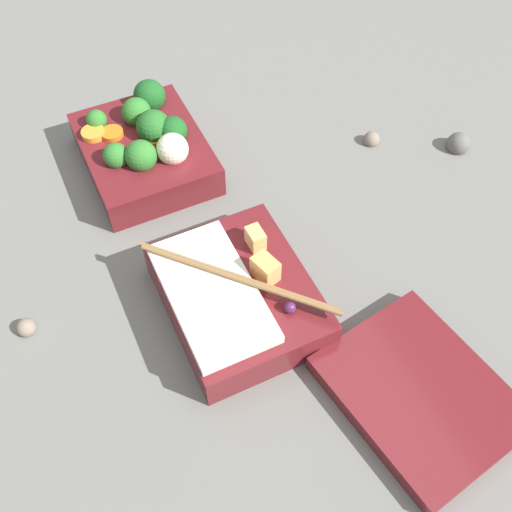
{
  "coord_description": "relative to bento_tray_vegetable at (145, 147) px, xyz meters",
  "views": [
    {
      "loc": [
        0.44,
        -0.13,
        0.56
      ],
      "look_at": [
        0.09,
        0.03,
        0.04
      ],
      "focal_mm": 42.0,
      "sensor_mm": 36.0,
      "label": 1
    }
  ],
  "objects": [
    {
      "name": "pebble_1",
      "position": [
        0.15,
        0.38,
        -0.02
      ],
      "size": [
        0.03,
        0.03,
        0.03
      ],
      "primitive_type": "sphere",
      "color": "#595651",
      "rests_on": "ground_plane"
    },
    {
      "name": "bento_tray_rice",
      "position": [
        0.25,
        0.01,
        -0.0
      ],
      "size": [
        0.18,
        0.16,
        0.07
      ],
      "color": "maroon",
      "rests_on": "ground_plane"
    },
    {
      "name": "bento_tray_vegetable",
      "position": [
        0.0,
        0.0,
        0.0
      ],
      "size": [
        0.18,
        0.15,
        0.08
      ],
      "color": "maroon",
      "rests_on": "ground_plane"
    },
    {
      "name": "pebble_0",
      "position": [
        0.18,
        -0.2,
        -0.03
      ],
      "size": [
        0.02,
        0.02,
        0.02
      ],
      "primitive_type": "sphere",
      "color": "#7A6B5B",
      "rests_on": "ground_plane"
    },
    {
      "name": "ground_plane",
      "position": [
        0.13,
        0.02,
        -0.03
      ],
      "size": [
        3.0,
        3.0,
        0.0
      ],
      "primitive_type": "plane",
      "color": "slate"
    },
    {
      "name": "bento_lid",
      "position": [
        0.42,
        0.13,
        -0.02
      ],
      "size": [
        0.2,
        0.17,
        0.02
      ],
      "primitive_type": "cube",
      "rotation": [
        0.0,
        0.0,
        0.16
      ],
      "color": "maroon",
      "rests_on": "ground_plane"
    },
    {
      "name": "pebble_2",
      "position": [
        0.09,
        0.29,
        -0.02
      ],
      "size": [
        0.02,
        0.02,
        0.02
      ],
      "primitive_type": "sphere",
      "color": "#7A6B5B",
      "rests_on": "ground_plane"
    }
  ]
}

